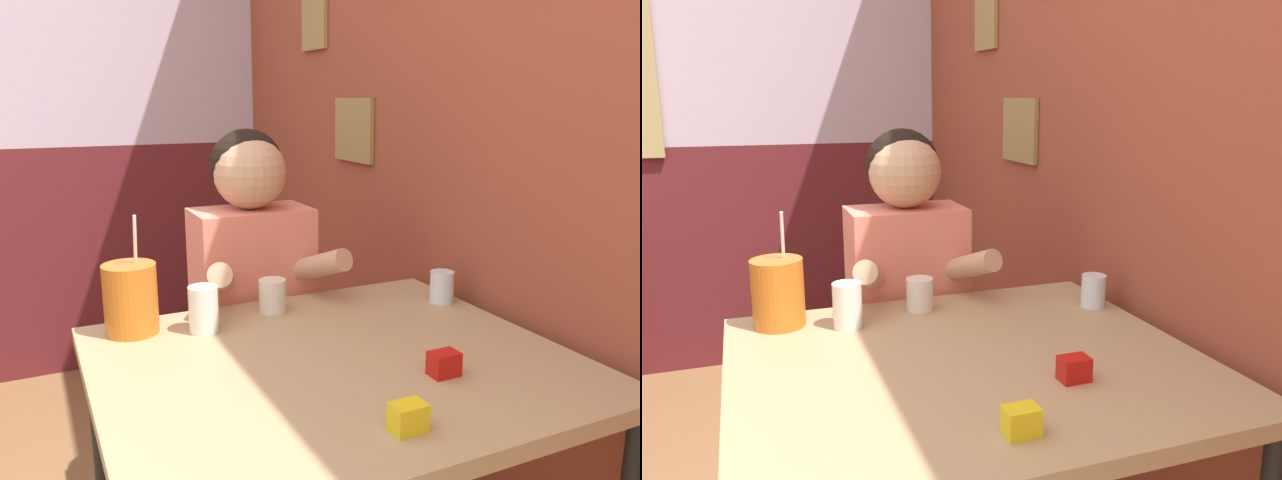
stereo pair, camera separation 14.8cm
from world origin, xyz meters
TOP-DOWN VIEW (x-y plane):
  - brick_wall_right at (1.44, 1.17)m, footprint 0.08×4.33m
  - main_table at (0.87, 0.34)m, footprint 1.00×0.88m
  - person_seated at (0.89, 0.91)m, footprint 0.42×0.41m
  - cocktail_pitcher at (0.50, 0.69)m, footprint 0.13×0.13m
  - glass_near_pitcher at (1.31, 0.55)m, footprint 0.07×0.07m
  - glass_center at (0.66, 0.62)m, footprint 0.07×0.07m
  - glass_far_side at (0.86, 0.68)m, footprint 0.07×0.07m
  - condiment_ketchup at (1.03, 0.17)m, footprint 0.06×0.04m
  - condiment_mustard at (0.85, 0.02)m, footprint 0.06×0.04m

SIDE VIEW (x-z plane):
  - person_seated at x=0.89m, z-range 0.04..1.28m
  - main_table at x=0.87m, z-range 0.32..1.09m
  - condiment_ketchup at x=1.03m, z-range 0.77..0.82m
  - condiment_mustard at x=0.85m, z-range 0.77..0.82m
  - glass_far_side at x=0.86m, z-range 0.77..0.86m
  - glass_near_pitcher at x=1.31m, z-range 0.77..0.86m
  - glass_center at x=0.66m, z-range 0.77..0.88m
  - cocktail_pitcher at x=0.50m, z-range 0.71..1.00m
  - brick_wall_right at x=1.44m, z-range 0.00..2.70m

